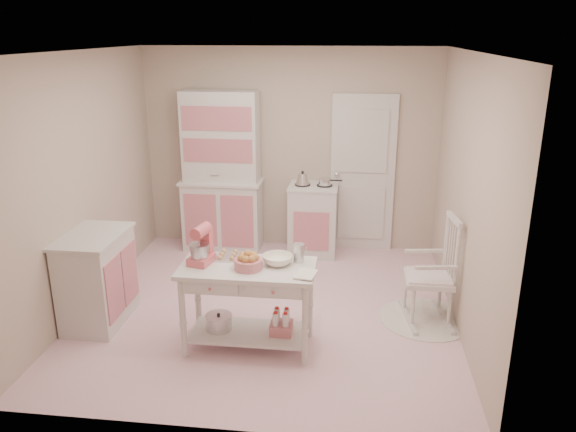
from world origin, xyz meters
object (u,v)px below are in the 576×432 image
object	(u,v)px
work_table	(248,307)
hutch	(221,172)
rocking_chair	(429,269)
bread_basket	(248,264)
base_cabinet	(97,279)
stand_mixer	(201,245)
stove	(313,220)

from	to	relation	value
work_table	hutch	bearing A→B (deg)	108.38
hutch	rocking_chair	world-z (taller)	hutch
hutch	bread_basket	world-z (taller)	hutch
hutch	base_cabinet	distance (m)	2.32
hutch	stand_mixer	world-z (taller)	hutch
hutch	base_cabinet	xyz separation A→B (m)	(-0.77, -2.11, -0.58)
hutch	rocking_chair	xyz separation A→B (m)	(2.48, -1.69, -0.49)
stove	bread_basket	distance (m)	2.46
stove	base_cabinet	bearing A→B (deg)	-133.67
stove	work_table	distance (m)	2.39
rocking_chair	bread_basket	xyz separation A→B (m)	(-1.66, -0.76, 0.30)
work_table	stand_mixer	size ratio (longest dim) A/B	3.53
stove	bread_basket	size ratio (longest dim) A/B	3.68
work_table	bread_basket	size ratio (longest dim) A/B	4.80
work_table	rocking_chair	bearing A→B (deg)	22.90
bread_basket	base_cabinet	bearing A→B (deg)	167.80
hutch	stand_mixer	size ratio (longest dim) A/B	6.12
rocking_chair	base_cabinet	bearing A→B (deg)	179.06
rocking_chair	work_table	world-z (taller)	rocking_chair
stand_mixer	work_table	bearing A→B (deg)	9.80
work_table	base_cabinet	bearing A→B (deg)	169.41
stove	rocking_chair	world-z (taller)	rocking_chair
hutch	work_table	bearing A→B (deg)	-71.62
stove	work_table	bearing A→B (deg)	-99.68
rocking_chair	stand_mixer	world-z (taller)	stand_mixer
hutch	work_table	xyz separation A→B (m)	(0.80, -2.40, -0.64)
bread_basket	stove	bearing A→B (deg)	80.98
base_cabinet	stand_mixer	xyz separation A→B (m)	(1.15, -0.27, 0.51)
base_cabinet	work_table	size ratio (longest dim) A/B	0.77
hutch	stand_mixer	xyz separation A→B (m)	(0.38, -2.38, -0.07)
base_cabinet	hutch	bearing A→B (deg)	70.03
work_table	bread_basket	xyz separation A→B (m)	(0.02, -0.05, 0.45)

